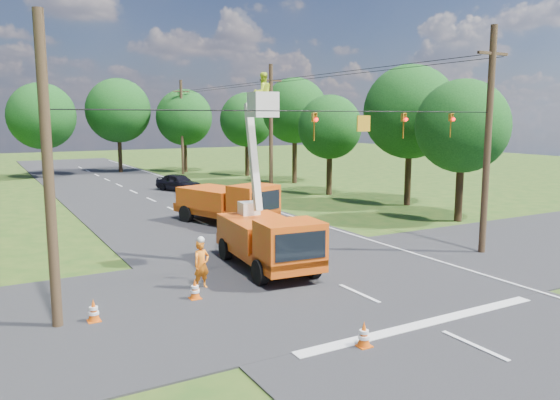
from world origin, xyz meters
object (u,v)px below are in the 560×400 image
bucket_truck (268,230)px  tree_far_b (118,111)px  ground_worker (201,265)px  tree_right_e (247,120)px  second_truck (228,203)px  pole_right_far (182,127)px  tree_right_d (295,111)px  traffic_cone_6 (252,208)px  tree_right_a (462,126)px  tree_right_b (410,112)px  tree_far_c (184,118)px  tree_right_c (330,127)px  pole_right_mid (271,130)px  traffic_cone_1 (282,243)px  distant_car (178,182)px  tree_far_a (42,116)px  traffic_cone_0 (364,335)px  pole_right_near (488,140)px  pole_left (48,174)px  traffic_cone_4 (94,311)px  traffic_cone_2 (269,227)px  traffic_cone_3 (195,289)px

bucket_truck → tree_far_b: size_ratio=0.76×
ground_worker → tree_right_e: 38.66m
ground_worker → tree_right_e: (18.29, 33.69, 4.93)m
ground_worker → second_truck: bearing=46.4°
pole_right_far → tree_right_d: size_ratio=1.03×
traffic_cone_6 → tree_right_a: tree_right_a is taller
ground_worker → tree_right_d: (19.29, 25.69, 5.79)m
tree_right_b → tree_far_c: (-5.50, 30.00, -0.37)m
tree_right_d → tree_right_e: tree_right_d is taller
pole_right_far → tree_right_c: size_ratio=1.28×
pole_right_mid → tree_far_b: (-5.50, 25.00, 1.70)m
tree_far_c → traffic_cone_1: bearing=-103.1°
pole_right_far → tree_right_e: (5.30, -5.00, 0.70)m
tree_right_a → tree_right_b: size_ratio=0.86×
bucket_truck → tree_right_d: 29.84m
distant_car → tree_far_a: (-8.46, 16.13, 5.46)m
traffic_cone_0 → pole_right_near: 13.29m
tree_right_e → pole_left: bearing=-123.7°
traffic_cone_4 → pole_right_near: 17.66m
traffic_cone_2 → pole_left: pole_left is taller
distant_car → traffic_cone_1: size_ratio=6.01×
tree_far_a → traffic_cone_1: bearing=-81.3°
traffic_cone_4 → tree_far_c: tree_far_c is taller
bucket_truck → tree_far_b: bearing=89.6°
traffic_cone_0 → tree_right_c: size_ratio=0.09×
traffic_cone_4 → tree_right_a: (22.00, 6.15, 5.20)m
traffic_cone_2 → traffic_cone_6: same height
distant_car → traffic_cone_0: distant_car is taller
traffic_cone_1 → pole_right_far: pole_right_far is taller
tree_right_a → distant_car: bearing=115.7°
ground_worker → pole_right_mid: bearing=40.2°
distant_car → tree_far_c: bearing=45.4°
traffic_cone_3 → tree_right_e: (18.93, 34.69, 5.45)m
pole_right_mid → tree_right_e: 15.92m
second_truck → tree_right_a: tree_right_a is taller
second_truck → pole_left: pole_left is taller
tree_right_a → tree_right_c: tree_right_a is taller
traffic_cone_6 → pole_right_far: (4.47, 25.62, 4.75)m
distant_car → bucket_truck: bearing=-123.7°
traffic_cone_3 → traffic_cone_4: bearing=-172.3°
second_truck → tree_right_b: size_ratio=0.72×
traffic_cone_3 → pole_right_mid: size_ratio=0.07×
distant_car → tree_right_b: tree_right_b is taller
bucket_truck → pole_right_far: (9.74, 37.66, 3.47)m
pole_right_mid → tree_right_a: (5.00, -14.00, 0.46)m
traffic_cone_3 → tree_right_c: size_ratio=0.09×
traffic_cone_0 → pole_right_near: pole_right_near is taller
tree_right_b → tree_far_b: size_ratio=0.93×
pole_left → tree_far_c: (19.00, 42.00, 1.56)m
traffic_cone_0 → traffic_cone_1: (3.42, 10.41, 0.00)m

